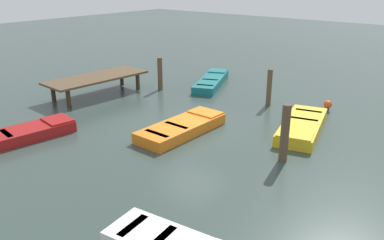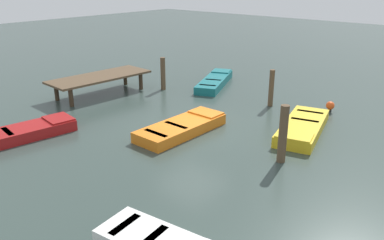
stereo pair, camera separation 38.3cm
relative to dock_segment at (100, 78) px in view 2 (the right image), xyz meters
name	(u,v)px [view 2 (the right image)]	position (x,y,z in m)	size (l,w,h in m)	color
ground_plane	(192,128)	(-0.54, -6.44, -0.84)	(80.00, 80.00, 0.00)	#33423D
dock_segment	(100,78)	(0.00, 0.00, 0.00)	(5.10, 2.21, 0.95)	brown
rowboat_orange	(182,127)	(-1.11, -6.42, -0.62)	(3.77, 1.41, 0.46)	orange
rowboat_teal	(215,81)	(5.06, -3.23, -0.62)	(4.25, 2.67, 0.46)	#14666B
rowboat_red	(18,134)	(-5.44, -2.35, -0.62)	(4.20, 1.78, 0.46)	maroon
rowboat_yellow	(303,127)	(1.87, -9.86, -0.62)	(4.10, 2.26, 0.46)	gold
mooring_piling_mid_right	(271,88)	(3.90, -7.30, -0.01)	(0.23, 0.23, 1.67)	brown
mooring_piling_near_right	(283,134)	(-0.86, -10.45, 0.10)	(0.27, 0.27, 1.89)	brown
mooring_piling_far_left	(163,74)	(2.68, -1.70, -0.01)	(0.25, 0.25, 1.67)	brown
marker_buoy	(330,106)	(4.82, -9.70, -0.56)	(0.36, 0.36, 0.48)	#262626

